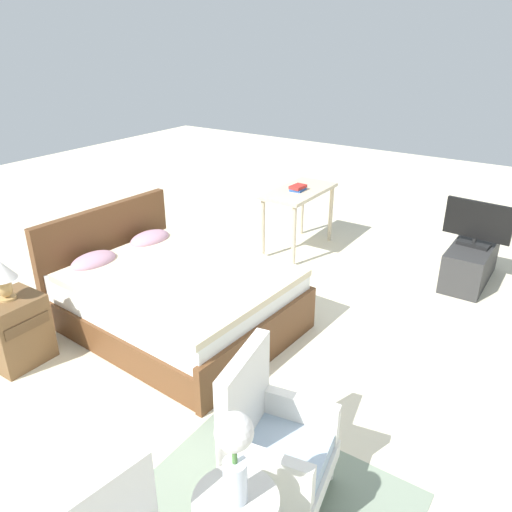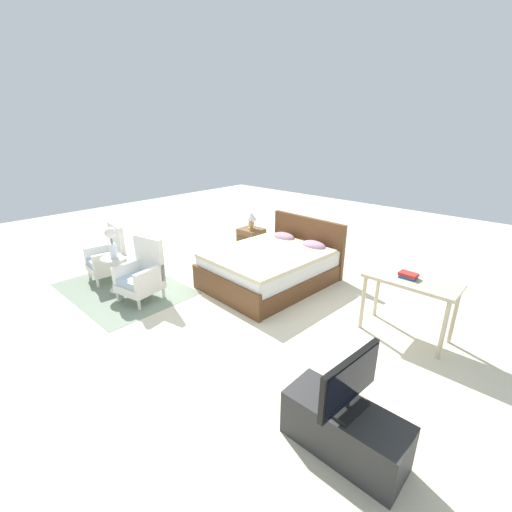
{
  "view_description": "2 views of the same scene",
  "coord_description": "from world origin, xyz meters",
  "px_view_note": "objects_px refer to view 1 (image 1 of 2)",
  "views": [
    {
      "loc": [
        -3.06,
        -1.91,
        2.48
      ],
      "look_at": [
        0.15,
        0.25,
        0.74
      ],
      "focal_mm": 35.0,
      "sensor_mm": 36.0,
      "label": 1
    },
    {
      "loc": [
        3.12,
        -3.07,
        2.43
      ],
      "look_at": [
        0.1,
        0.22,
        0.75
      ],
      "focal_mm": 24.0,
      "sensor_mm": 36.0,
      "label": 2
    }
  ],
  "objects_px": {
    "nightstand": "(15,330)",
    "tv_stand": "(470,263)",
    "vanity_desk": "(299,199)",
    "flower_vase": "(234,450)",
    "tv_flatscreen": "(478,223)",
    "table_lamp": "(2,274)",
    "book_stack": "(298,188)",
    "armchair_by_window_right": "(272,443)",
    "bed": "(173,296)"
  },
  "relations": [
    {
      "from": "nightstand",
      "to": "tv_flatscreen",
      "type": "xyz_separation_m",
      "value": [
        3.57,
        -2.72,
        0.38
      ]
    },
    {
      "from": "vanity_desk",
      "to": "armchair_by_window_right",
      "type": "bearing_deg",
      "value": -152.75
    },
    {
      "from": "armchair_by_window_right",
      "to": "tv_stand",
      "type": "bearing_deg",
      "value": -4.95
    },
    {
      "from": "vanity_desk",
      "to": "flower_vase",
      "type": "bearing_deg",
      "value": -154.39
    },
    {
      "from": "tv_stand",
      "to": "book_stack",
      "type": "height_order",
      "value": "book_stack"
    },
    {
      "from": "tv_flatscreen",
      "to": "tv_stand",
      "type": "bearing_deg",
      "value": 174.67
    },
    {
      "from": "nightstand",
      "to": "tv_stand",
      "type": "height_order",
      "value": "nightstand"
    },
    {
      "from": "armchair_by_window_right",
      "to": "tv_flatscreen",
      "type": "height_order",
      "value": "armchair_by_window_right"
    },
    {
      "from": "tv_flatscreen",
      "to": "book_stack",
      "type": "distance_m",
      "value": 2.0
    },
    {
      "from": "flower_vase",
      "to": "table_lamp",
      "type": "relative_size",
      "value": 1.45
    },
    {
      "from": "vanity_desk",
      "to": "book_stack",
      "type": "relative_size",
      "value": 4.98
    },
    {
      "from": "tv_flatscreen",
      "to": "vanity_desk",
      "type": "height_order",
      "value": "tv_flatscreen"
    },
    {
      "from": "bed",
      "to": "book_stack",
      "type": "relative_size",
      "value": 9.94
    },
    {
      "from": "flower_vase",
      "to": "tv_stand",
      "type": "relative_size",
      "value": 0.5
    },
    {
      "from": "flower_vase",
      "to": "tv_flatscreen",
      "type": "distance_m",
      "value": 4.06
    },
    {
      "from": "tv_flatscreen",
      "to": "book_stack",
      "type": "relative_size",
      "value": 3.26
    },
    {
      "from": "armchair_by_window_right",
      "to": "table_lamp",
      "type": "bearing_deg",
      "value": 91.33
    },
    {
      "from": "flower_vase",
      "to": "table_lamp",
      "type": "height_order",
      "value": "flower_vase"
    },
    {
      "from": "armchair_by_window_right",
      "to": "tv_flatscreen",
      "type": "relative_size",
      "value": 1.35
    },
    {
      "from": "book_stack",
      "to": "nightstand",
      "type": "bearing_deg",
      "value": 167.1
    },
    {
      "from": "armchair_by_window_right",
      "to": "flower_vase",
      "type": "height_order",
      "value": "flower_vase"
    },
    {
      "from": "tv_flatscreen",
      "to": "vanity_desk",
      "type": "xyz_separation_m",
      "value": [
        -0.27,
        1.98,
        -0.02
      ]
    },
    {
      "from": "bed",
      "to": "vanity_desk",
      "type": "height_order",
      "value": "bed"
    },
    {
      "from": "table_lamp",
      "to": "vanity_desk",
      "type": "height_order",
      "value": "table_lamp"
    },
    {
      "from": "bed",
      "to": "tv_stand",
      "type": "distance_m",
      "value": 3.19
    },
    {
      "from": "armchair_by_window_right",
      "to": "tv_flatscreen",
      "type": "bearing_deg",
      "value": -4.95
    },
    {
      "from": "bed",
      "to": "table_lamp",
      "type": "distance_m",
      "value": 1.4
    },
    {
      "from": "nightstand",
      "to": "tv_stand",
      "type": "bearing_deg",
      "value": -37.28
    },
    {
      "from": "tv_flatscreen",
      "to": "vanity_desk",
      "type": "distance_m",
      "value": 2.0
    },
    {
      "from": "armchair_by_window_right",
      "to": "vanity_desk",
      "type": "xyz_separation_m",
      "value": [
        3.25,
        1.67,
        0.27
      ]
    },
    {
      "from": "armchair_by_window_right",
      "to": "flower_vase",
      "type": "relative_size",
      "value": 1.93
    },
    {
      "from": "tv_flatscreen",
      "to": "table_lamp",
      "type": "bearing_deg",
      "value": 142.73
    },
    {
      "from": "tv_flatscreen",
      "to": "book_stack",
      "type": "bearing_deg",
      "value": 99.06
    },
    {
      "from": "book_stack",
      "to": "table_lamp",
      "type": "bearing_deg",
      "value": 167.09
    },
    {
      "from": "flower_vase",
      "to": "tv_flatscreen",
      "type": "relative_size",
      "value": 0.7
    },
    {
      "from": "armchair_by_window_right",
      "to": "vanity_desk",
      "type": "relative_size",
      "value": 0.88
    },
    {
      "from": "nightstand",
      "to": "tv_flatscreen",
      "type": "bearing_deg",
      "value": -37.27
    },
    {
      "from": "armchair_by_window_right",
      "to": "flower_vase",
      "type": "bearing_deg",
      "value": -165.32
    },
    {
      "from": "bed",
      "to": "armchair_by_window_right",
      "type": "distance_m",
      "value": 2.03
    },
    {
      "from": "vanity_desk",
      "to": "book_stack",
      "type": "bearing_deg",
      "value": -172.86
    },
    {
      "from": "bed",
      "to": "book_stack",
      "type": "distance_m",
      "value": 2.2
    },
    {
      "from": "armchair_by_window_right",
      "to": "tv_stand",
      "type": "height_order",
      "value": "armchair_by_window_right"
    },
    {
      "from": "flower_vase",
      "to": "table_lamp",
      "type": "xyz_separation_m",
      "value": [
        0.48,
        2.56,
        -0.07
      ]
    },
    {
      "from": "tv_stand",
      "to": "vanity_desk",
      "type": "xyz_separation_m",
      "value": [
        -0.27,
        1.98,
        0.44
      ]
    },
    {
      "from": "nightstand",
      "to": "book_stack",
      "type": "relative_size",
      "value": 2.74
    },
    {
      "from": "table_lamp",
      "to": "tv_stand",
      "type": "bearing_deg",
      "value": -37.29
    },
    {
      "from": "tv_flatscreen",
      "to": "flower_vase",
      "type": "bearing_deg",
      "value": 177.67
    },
    {
      "from": "table_lamp",
      "to": "armchair_by_window_right",
      "type": "bearing_deg",
      "value": -88.67
    },
    {
      "from": "tv_flatscreen",
      "to": "armchair_by_window_right",
      "type": "bearing_deg",
      "value": 175.05
    },
    {
      "from": "tv_stand",
      "to": "book_stack",
      "type": "distance_m",
      "value": 2.08
    }
  ]
}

